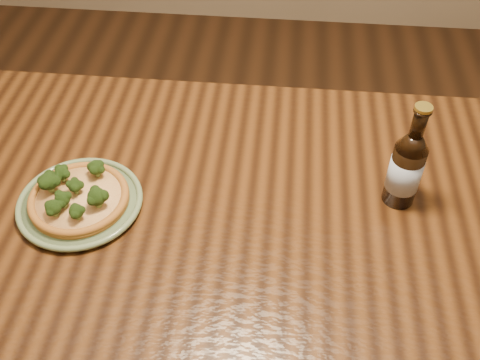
# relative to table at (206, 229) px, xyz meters

# --- Properties ---
(table) EXTENTS (1.60, 0.90, 0.75)m
(table) POSITION_rel_table_xyz_m (0.00, 0.00, 0.00)
(table) COLOR #45250E
(table) RESTS_ON ground
(plate) EXTENTS (0.28, 0.28, 0.02)m
(plate) POSITION_rel_table_xyz_m (-0.27, -0.04, 0.10)
(plate) COLOR #677C55
(plate) RESTS_ON table
(pizza) EXTENTS (0.22, 0.22, 0.07)m
(pizza) POSITION_rel_table_xyz_m (-0.27, -0.04, 0.12)
(pizza) COLOR #A46525
(pizza) RESTS_ON plate
(beer_bottle) EXTENTS (0.07, 0.07, 0.26)m
(beer_bottle) POSITION_rel_table_xyz_m (0.43, 0.05, 0.19)
(beer_bottle) COLOR black
(beer_bottle) RESTS_ON table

